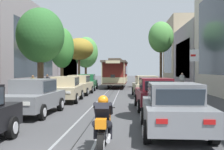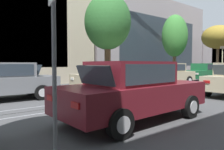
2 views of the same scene
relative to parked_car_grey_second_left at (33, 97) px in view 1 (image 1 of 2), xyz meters
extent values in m
plane|color=#424244|center=(2.81, 13.61, -0.80)|extent=(160.00, 160.00, 0.00)
cube|color=gray|center=(2.28, 16.84, -0.79)|extent=(0.08, 60.32, 0.01)
cube|color=gray|center=(3.34, 16.84, -0.79)|extent=(0.08, 60.32, 0.01)
cube|color=black|center=(2.81, 16.84, -0.80)|extent=(0.03, 60.32, 0.01)
cube|color=gray|center=(-7.62, 16.84, 3.60)|extent=(4.85, 17.14, 8.80)
cube|color=#2D3842|center=(-5.22, 16.84, 3.16)|extent=(0.04, 12.21, 5.28)
cube|color=gray|center=(-7.46, 34.28, 2.25)|extent=(4.51, 17.14, 6.09)
cube|color=#2D3842|center=(-5.22, 34.28, 1.94)|extent=(0.04, 12.21, 3.65)
cube|color=#2D3842|center=(10.83, 10.30, 4.11)|extent=(0.04, 9.16, 6.55)
cube|color=gray|center=(13.31, 23.38, 2.88)|extent=(4.99, 12.78, 7.35)
cube|color=#2D3842|center=(10.83, 23.38, 2.51)|extent=(0.04, 9.16, 4.41)
cube|color=tan|center=(13.62, 36.46, 4.38)|extent=(5.62, 12.78, 10.36)
cube|color=#2D3842|center=(10.83, 36.46, 3.86)|extent=(0.04, 9.16, 6.21)
cube|color=#B21414|center=(0.55, -3.69, -0.05)|extent=(0.28, 0.04, 0.12)
cylinder|color=black|center=(0.88, -4.52, -0.48)|extent=(0.20, 0.64, 0.64)
cylinder|color=silver|center=(0.99, -4.52, -0.48)|extent=(0.02, 0.35, 0.35)
cube|color=slate|center=(0.00, -0.04, -0.15)|extent=(1.96, 4.37, 0.66)
cube|color=slate|center=(0.00, 0.11, 0.48)|extent=(1.55, 2.12, 0.60)
cube|color=#2D3842|center=(-0.03, -0.73, 0.46)|extent=(1.34, 0.27, 0.47)
cube|color=#2D3842|center=(0.05, 1.29, 0.46)|extent=(1.30, 0.25, 0.45)
cube|color=#2D3842|center=(0.75, 0.08, 0.48)|extent=(0.10, 1.81, 0.47)
cube|color=#2D3842|center=(-0.74, 0.14, 0.48)|extent=(0.10, 1.81, 0.47)
cube|color=white|center=(0.47, -2.22, -0.05)|extent=(0.28, 0.05, 0.14)
cube|color=#B21414|center=(0.64, 2.10, -0.05)|extent=(0.28, 0.05, 0.12)
cube|color=#B21414|center=(-0.48, 2.14, -0.05)|extent=(0.28, 0.05, 0.12)
cylinder|color=black|center=(0.83, -1.41, -0.48)|extent=(0.22, 0.65, 0.64)
cylinder|color=silver|center=(0.94, -1.41, -0.48)|extent=(0.03, 0.35, 0.35)
cylinder|color=black|center=(-0.93, -1.34, -0.48)|extent=(0.22, 0.65, 0.64)
cylinder|color=black|center=(0.93, 1.26, -0.48)|extent=(0.22, 0.65, 0.64)
cylinder|color=silver|center=(1.04, 1.25, -0.48)|extent=(0.03, 0.35, 0.35)
cylinder|color=black|center=(-0.83, 1.33, -0.48)|extent=(0.22, 0.65, 0.64)
cylinder|color=silver|center=(-0.94, 1.33, -0.48)|extent=(0.03, 0.35, 0.35)
cube|color=#C1B28E|center=(0.23, 5.47, -0.15)|extent=(1.97, 4.37, 0.66)
cube|color=#C1B28E|center=(0.22, 5.62, 0.48)|extent=(1.56, 2.12, 0.60)
cube|color=#2D3842|center=(0.26, 4.78, 0.46)|extent=(1.34, 0.28, 0.47)
cube|color=#2D3842|center=(0.17, 6.80, 0.46)|extent=(1.30, 0.25, 0.45)
cube|color=#2D3842|center=(0.97, 5.65, 0.48)|extent=(0.10, 1.81, 0.47)
cube|color=#2D3842|center=(-0.53, 5.59, 0.48)|extent=(0.10, 1.81, 0.47)
cube|color=white|center=(0.87, 3.33, -0.05)|extent=(0.28, 0.05, 0.14)
cube|color=#B21414|center=(0.70, 7.65, -0.05)|extent=(0.28, 0.05, 0.12)
cube|color=white|center=(-0.24, 3.29, -0.05)|extent=(0.28, 0.05, 0.14)
cube|color=#B21414|center=(-0.42, 7.60, -0.05)|extent=(0.28, 0.05, 0.12)
cylinder|color=black|center=(1.16, 4.17, -0.48)|extent=(0.23, 0.65, 0.64)
cylinder|color=silver|center=(1.27, 4.18, -0.48)|extent=(0.03, 0.35, 0.35)
cylinder|color=black|center=(-0.60, 4.10, -0.48)|extent=(0.23, 0.65, 0.64)
cylinder|color=silver|center=(-0.71, 4.10, -0.48)|extent=(0.03, 0.35, 0.35)
cylinder|color=black|center=(1.05, 6.83, -0.48)|extent=(0.23, 0.65, 0.64)
cylinder|color=silver|center=(1.16, 6.84, -0.48)|extent=(0.03, 0.35, 0.35)
cylinder|color=black|center=(-0.71, 6.76, -0.48)|extent=(0.23, 0.65, 0.64)
cylinder|color=silver|center=(-0.82, 6.76, -0.48)|extent=(0.03, 0.35, 0.35)
cube|color=#C1B28E|center=(0.20, 10.75, -0.15)|extent=(1.89, 4.34, 0.66)
cube|color=#C1B28E|center=(0.20, 10.90, 0.48)|extent=(1.52, 2.10, 0.60)
cube|color=#2D3842|center=(0.18, 10.06, 0.46)|extent=(1.34, 0.25, 0.47)
cube|color=#2D3842|center=(0.23, 12.08, 0.46)|extent=(1.30, 0.23, 0.45)
cube|color=#2D3842|center=(0.95, 10.88, 0.48)|extent=(0.07, 1.81, 0.47)
cube|color=#2D3842|center=(-0.55, 10.91, 0.48)|extent=(0.07, 1.81, 0.47)
cube|color=white|center=(0.71, 8.58, -0.05)|extent=(0.28, 0.05, 0.14)
cube|color=#B21414|center=(0.80, 12.89, -0.05)|extent=(0.28, 0.05, 0.12)
cube|color=white|center=(-0.41, 8.60, -0.05)|extent=(0.28, 0.05, 0.14)
cube|color=#B21414|center=(-0.31, 12.92, -0.05)|extent=(0.28, 0.05, 0.12)
cylinder|color=black|center=(1.05, 9.40, -0.48)|extent=(0.21, 0.64, 0.64)
cylinder|color=silver|center=(1.16, 9.39, -0.48)|extent=(0.03, 0.35, 0.35)
cylinder|color=black|center=(-0.71, 9.43, -0.48)|extent=(0.21, 0.64, 0.64)
cylinder|color=silver|center=(-0.82, 9.44, -0.48)|extent=(0.03, 0.35, 0.35)
cylinder|color=black|center=(1.11, 12.06, -0.48)|extent=(0.21, 0.64, 0.64)
cylinder|color=silver|center=(1.22, 12.06, -0.48)|extent=(0.03, 0.35, 0.35)
cylinder|color=black|center=(-0.65, 12.10, -0.48)|extent=(0.21, 0.64, 0.64)
cylinder|color=silver|center=(-0.76, 12.10, -0.48)|extent=(0.03, 0.35, 0.35)
cube|color=#1E6038|center=(0.09, 16.01, -0.15)|extent=(1.91, 4.35, 0.66)
cube|color=#1E6038|center=(0.09, 16.16, 0.48)|extent=(1.53, 2.10, 0.60)
cube|color=#2D3842|center=(0.11, 15.32, 0.46)|extent=(1.34, 0.26, 0.47)
cube|color=#2D3842|center=(0.06, 17.34, 0.46)|extent=(1.30, 0.23, 0.45)
cube|color=#2D3842|center=(0.84, 16.18, 0.48)|extent=(0.08, 1.81, 0.47)
cube|color=#2D3842|center=(-0.66, 16.14, 0.48)|extent=(0.08, 1.81, 0.47)
cube|color=white|center=(0.71, 13.86, -0.05)|extent=(0.28, 0.05, 0.14)
cube|color=#B21414|center=(0.59, 18.18, -0.05)|extent=(0.28, 0.05, 0.12)
cube|color=white|center=(-0.41, 13.83, -0.05)|extent=(0.28, 0.05, 0.14)
cube|color=#B21414|center=(-0.52, 18.15, -0.05)|extent=(0.28, 0.05, 0.12)
cylinder|color=black|center=(1.01, 14.70, -0.48)|extent=(0.22, 0.65, 0.64)
cylinder|color=silver|center=(1.12, 14.70, -0.48)|extent=(0.03, 0.35, 0.35)
cylinder|color=black|center=(-0.75, 14.65, -0.48)|extent=(0.22, 0.65, 0.64)
cylinder|color=silver|center=(-0.86, 14.65, -0.48)|extent=(0.03, 0.35, 0.35)
cylinder|color=black|center=(0.94, 17.36, -0.48)|extent=(0.22, 0.65, 0.64)
cylinder|color=silver|center=(1.05, 17.36, -0.48)|extent=(0.03, 0.35, 0.35)
cylinder|color=black|center=(-0.82, 17.32, -0.48)|extent=(0.22, 0.65, 0.64)
cylinder|color=silver|center=(-0.93, 17.31, -0.48)|extent=(0.03, 0.35, 0.35)
cube|color=slate|center=(5.64, -3.54, -0.15)|extent=(1.89, 4.34, 0.66)
cube|color=slate|center=(5.63, -3.69, 0.48)|extent=(1.52, 2.10, 0.60)
cube|color=#2D3842|center=(5.65, -2.85, 0.46)|extent=(1.34, 0.25, 0.47)
cube|color=#2D3842|center=(5.61, -4.87, 0.46)|extent=(1.30, 0.23, 0.45)
cube|color=#2D3842|center=(4.89, -3.67, 0.48)|extent=(0.07, 1.81, 0.47)
cube|color=#2D3842|center=(6.38, -3.70, 0.48)|extent=(0.07, 1.81, 0.47)
cube|color=white|center=(5.13, -1.36, -0.05)|extent=(0.28, 0.05, 0.14)
cube|color=#B21414|center=(5.03, -5.68, -0.05)|extent=(0.28, 0.05, 0.12)
cube|color=white|center=(6.24, -1.39, -0.05)|extent=(0.28, 0.05, 0.14)
cube|color=#B21414|center=(6.15, -5.71, -0.05)|extent=(0.28, 0.05, 0.12)
cylinder|color=black|center=(4.79, -2.18, -0.48)|extent=(0.21, 0.64, 0.64)
cylinder|color=silver|center=(4.68, -2.18, -0.48)|extent=(0.03, 0.35, 0.35)
cylinder|color=black|center=(6.55, -2.22, -0.48)|extent=(0.21, 0.64, 0.64)
cylinder|color=silver|center=(6.66, -2.23, -0.48)|extent=(0.03, 0.35, 0.35)
cylinder|color=black|center=(4.73, -4.85, -0.48)|extent=(0.21, 0.64, 0.64)
cylinder|color=silver|center=(4.62, -4.85, -0.48)|extent=(0.03, 0.35, 0.35)
cylinder|color=black|center=(6.49, -4.89, -0.48)|extent=(0.21, 0.64, 0.64)
cylinder|color=silver|center=(6.60, -4.89, -0.48)|extent=(0.03, 0.35, 0.35)
cube|color=maroon|center=(5.60, 2.10, -0.15)|extent=(1.93, 4.35, 0.66)
cube|color=maroon|center=(5.61, 1.95, 0.48)|extent=(1.54, 2.11, 0.60)
cube|color=#2D3842|center=(5.58, 2.79, 0.46)|extent=(1.34, 0.26, 0.47)
cube|color=#2D3842|center=(5.64, 0.77, 0.46)|extent=(1.30, 0.24, 0.45)
cube|color=#2D3842|center=(4.86, 1.93, 0.48)|extent=(0.09, 1.81, 0.47)
cube|color=#2D3842|center=(6.35, 1.98, 0.48)|extent=(0.09, 1.81, 0.47)
cube|color=white|center=(4.98, 4.25, -0.05)|extent=(0.28, 0.05, 0.14)
cube|color=#B21414|center=(5.11, -0.07, -0.05)|extent=(0.28, 0.05, 0.12)
cube|color=white|center=(6.09, 4.28, -0.05)|extent=(0.28, 0.05, 0.14)
cube|color=#B21414|center=(6.23, -0.04, -0.05)|extent=(0.28, 0.05, 0.12)
cylinder|color=black|center=(4.68, 3.41, -0.48)|extent=(0.22, 0.65, 0.64)
cylinder|color=silver|center=(4.57, 3.41, -0.48)|extent=(0.03, 0.35, 0.35)
cylinder|color=black|center=(6.44, 3.46, -0.48)|extent=(0.22, 0.65, 0.64)
cylinder|color=silver|center=(6.55, 3.47, -0.48)|extent=(0.03, 0.35, 0.35)
cylinder|color=black|center=(4.76, 0.75, -0.48)|extent=(0.22, 0.65, 0.64)
cylinder|color=silver|center=(4.65, 0.74, -0.48)|extent=(0.03, 0.35, 0.35)
cylinder|color=black|center=(6.52, 0.80, -0.48)|extent=(0.22, 0.65, 0.64)
cylinder|color=silver|center=(6.63, 0.80, -0.48)|extent=(0.03, 0.35, 0.35)
cube|color=#C1B28E|center=(5.57, 9.11, -0.15)|extent=(2.00, 4.38, 0.66)
cube|color=#C1B28E|center=(5.57, 8.96, 0.48)|extent=(1.57, 2.13, 0.60)
cube|color=#2D3842|center=(5.53, 9.80, 0.46)|extent=(1.34, 0.28, 0.47)
cube|color=#2D3842|center=(5.63, 7.78, 0.46)|extent=(1.30, 0.26, 0.45)
cube|color=#2D3842|center=(4.83, 8.92, 0.48)|extent=(0.11, 1.81, 0.47)
cube|color=#2D3842|center=(6.32, 8.99, 0.48)|extent=(0.11, 1.81, 0.47)
cube|color=white|center=(4.91, 11.24, -0.05)|extent=(0.28, 0.05, 0.14)
cube|color=#B21414|center=(5.11, 6.92, -0.05)|extent=(0.28, 0.05, 0.12)
cube|color=white|center=(6.02, 11.29, -0.05)|extent=(0.28, 0.05, 0.14)
cube|color=#B21414|center=(6.22, 6.98, -0.05)|extent=(0.28, 0.05, 0.12)
cylinder|color=black|center=(4.62, 10.40, -0.48)|extent=(0.23, 0.65, 0.64)
cylinder|color=silver|center=(4.51, 10.39, -0.48)|extent=(0.04, 0.35, 0.35)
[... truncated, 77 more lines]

